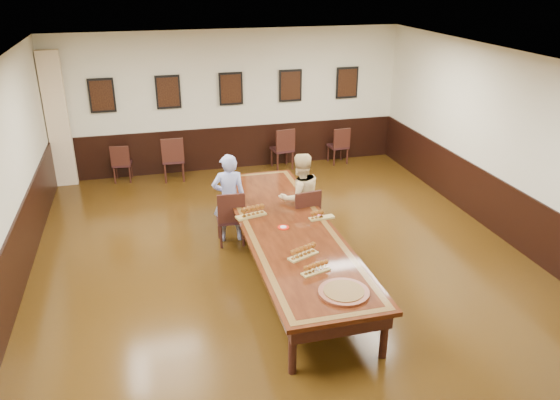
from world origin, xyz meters
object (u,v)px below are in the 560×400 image
object	(u,v)px
chair_man	(230,216)
spare_chair_c	(282,148)
spare_chair_a	(122,162)
spare_chair_d	(338,145)
conference_table	(288,235)
chair_woman	(302,215)
carved_platter	(344,292)
person_man	(229,198)
spare_chair_b	(173,158)
person_woman	(300,198)

from	to	relation	value
chair_man	spare_chair_c	xyz separation A→B (m)	(1.84, 3.50, 0.00)
spare_chair_c	spare_chair_a	bearing A→B (deg)	-8.36
spare_chair_d	conference_table	world-z (taller)	spare_chair_d
chair_woman	carved_platter	bearing A→B (deg)	74.78
chair_woman	person_man	bearing A→B (deg)	-26.57
spare_chair_c	conference_table	xyz separation A→B (m)	(-1.13, -4.67, 0.11)
spare_chair_b	spare_chair_d	bearing A→B (deg)	-175.68
person_man	person_woman	size ratio (longest dim) A/B	1.00
chair_woman	spare_chair_c	distance (m)	3.84
spare_chair_d	chair_woman	bearing A→B (deg)	56.47
person_man	person_woman	world-z (taller)	person_woman
spare_chair_d	person_man	xyz separation A→B (m)	(-3.24, -3.41, 0.34)
chair_man	conference_table	size ratio (longest dim) A/B	0.20
spare_chair_b	spare_chair_c	world-z (taller)	spare_chair_b
person_man	spare_chair_c	bearing A→B (deg)	-115.32
conference_table	spare_chair_b	bearing A→B (deg)	107.61
chair_woman	carved_platter	size ratio (longest dim) A/B	1.35
spare_chair_b	person_woman	size ratio (longest dim) A/B	0.65
chair_woman	spare_chair_c	world-z (taller)	chair_woman
person_man	conference_table	distance (m)	1.46
chair_woman	conference_table	xyz separation A→B (m)	(-0.50, -0.88, 0.10)
person_man	conference_table	world-z (taller)	person_man
chair_woman	person_woman	size ratio (longest dim) A/B	0.64
spare_chair_b	carved_platter	size ratio (longest dim) A/B	1.37
chair_man	person_woman	xyz separation A→B (m)	(1.19, -0.18, 0.30)
person_man	spare_chair_a	bearing A→B (deg)	-58.96
spare_chair_b	person_woman	world-z (taller)	person_woman
spare_chair_a	conference_table	size ratio (longest dim) A/B	0.17
person_woman	carved_platter	xyz separation A→B (m)	(-0.31, -2.95, -0.02)
spare_chair_c	conference_table	size ratio (longest dim) A/B	0.20
spare_chair_a	spare_chair_c	distance (m)	3.68
spare_chair_a	carved_platter	world-z (taller)	spare_chair_a
conference_table	chair_man	bearing A→B (deg)	121.41
spare_chair_a	conference_table	world-z (taller)	spare_chair_a
carved_platter	spare_chair_c	bearing A→B (deg)	81.76
carved_platter	spare_chair_d	bearing A→B (deg)	70.36
chair_woman	spare_chair_a	distance (m)	4.91
spare_chair_c	spare_chair_b	bearing A→B (deg)	-3.92
person_woman	chair_man	bearing A→B (deg)	-17.06
chair_woman	person_man	xyz separation A→B (m)	(-1.20, 0.39, 0.28)
chair_man	chair_woman	xyz separation A→B (m)	(1.21, -0.28, 0.01)
spare_chair_d	spare_chair_b	bearing A→B (deg)	-2.85
chair_man	spare_chair_b	distance (m)	3.43
spare_chair_c	carved_platter	bearing A→B (deg)	74.39
spare_chair_b	chair_man	bearing A→B (deg)	104.10
chair_man	spare_chair_d	size ratio (longest dim) A/B	1.09
spare_chair_c	person_man	bearing A→B (deg)	54.27
spare_chair_b	spare_chair_d	world-z (taller)	spare_chair_b
conference_table	spare_chair_c	bearing A→B (deg)	76.39
spare_chair_c	person_woman	size ratio (longest dim) A/B	0.63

